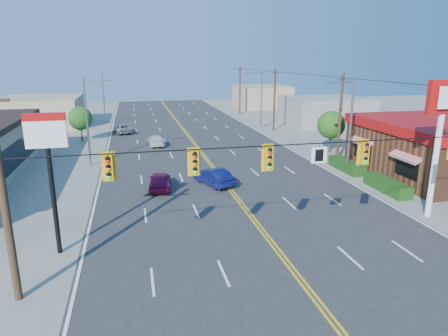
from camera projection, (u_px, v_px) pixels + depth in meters
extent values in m
plane|color=gray|center=(289.00, 266.00, 19.24)|extent=(160.00, 160.00, 0.00)
cube|color=#2D2D30|center=(210.00, 163.00, 38.02)|extent=(20.00, 120.00, 0.06)
cylinder|color=#47301E|center=(3.00, 197.00, 15.44)|extent=(0.32, 0.32, 9.00)
cylinder|color=black|center=(295.00, 144.00, 17.65)|extent=(24.00, 0.05, 0.05)
cube|color=white|center=(319.00, 155.00, 18.06)|extent=(0.75, 0.04, 0.75)
cube|color=#D89E0C|center=(109.00, 168.00, 16.07)|extent=(0.55, 0.34, 1.25)
cube|color=#D89E0C|center=(195.00, 163.00, 16.83)|extent=(0.55, 0.34, 1.25)
cube|color=#D89E0C|center=(269.00, 159.00, 17.54)|extent=(0.55, 0.34, 1.25)
cube|color=#D89E0C|center=(364.00, 153.00, 18.57)|extent=(0.55, 0.34, 1.25)
cube|color=#194214|center=(365.00, 174.00, 32.90)|extent=(1.20, 9.00, 0.90)
cylinder|color=white|center=(435.00, 163.00, 24.46)|extent=(0.36, 0.36, 7.00)
cube|color=#A50C0C|center=(444.00, 97.00, 23.41)|extent=(2.20, 0.36, 2.00)
cylinder|color=black|center=(54.00, 198.00, 19.81)|extent=(0.24, 0.24, 6.00)
cube|color=white|center=(46.00, 134.00, 18.97)|extent=(1.90, 0.30, 1.30)
cylinder|color=gray|center=(350.00, 128.00, 33.73)|extent=(0.20, 0.20, 8.00)
cylinder|color=gray|center=(342.00, 82.00, 32.48)|extent=(2.20, 0.12, 0.12)
cube|color=gray|center=(330.00, 83.00, 32.26)|extent=(0.50, 0.25, 0.15)
cylinder|color=gray|center=(261.00, 100.00, 56.28)|extent=(0.20, 0.20, 8.00)
cylinder|color=gray|center=(254.00, 73.00, 55.03)|extent=(2.20, 0.12, 0.12)
cube|color=gray|center=(247.00, 73.00, 54.81)|extent=(0.50, 0.25, 0.15)
cylinder|color=gray|center=(87.00, 123.00, 36.46)|extent=(0.20, 0.20, 8.00)
cylinder|color=gray|center=(96.00, 80.00, 35.69)|extent=(2.20, 0.12, 0.12)
cube|color=gray|center=(109.00, 81.00, 35.95)|extent=(0.50, 0.25, 0.15)
cylinder|color=gray|center=(104.00, 97.00, 60.89)|extent=(0.20, 0.20, 8.00)
cylinder|color=gray|center=(109.00, 72.00, 60.12)|extent=(2.20, 0.12, 0.12)
cube|color=gray|center=(117.00, 72.00, 60.38)|extent=(0.50, 0.25, 0.15)
cylinder|color=#47301E|center=(340.00, 119.00, 37.69)|extent=(0.28, 0.28, 8.40)
cylinder|color=#47301E|center=(274.00, 100.00, 54.61)|extent=(0.28, 0.28, 8.40)
cylinder|color=#47301E|center=(240.00, 90.00, 71.52)|extent=(0.28, 0.28, 8.40)
cylinder|color=#47301E|center=(330.00, 142.00, 42.57)|extent=(0.20, 0.20, 2.10)
sphere|color=#235B19|center=(331.00, 125.00, 42.07)|extent=(2.94, 2.94, 2.94)
cylinder|color=#47301E|center=(82.00, 133.00, 48.09)|extent=(0.20, 0.20, 2.00)
sphere|color=#235B19|center=(80.00, 118.00, 47.62)|extent=(2.80, 2.80, 2.80)
cube|color=gray|center=(325.00, 111.00, 61.08)|extent=(12.00, 10.00, 4.00)
cube|color=tan|center=(42.00, 111.00, 59.43)|extent=(11.00, 12.00, 4.20)
cube|color=tan|center=(262.00, 97.00, 81.04)|extent=(10.00, 10.00, 4.40)
imported|color=maroon|center=(160.00, 181.00, 30.35)|extent=(1.98, 4.08, 1.34)
imported|color=#0E1451|center=(213.00, 177.00, 31.34)|extent=(2.82, 4.34, 1.35)
imported|color=silver|center=(156.00, 141.00, 45.69)|extent=(1.96, 4.18, 1.18)
imported|color=#ADADB2|center=(123.00, 129.00, 53.32)|extent=(2.64, 4.64, 1.22)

